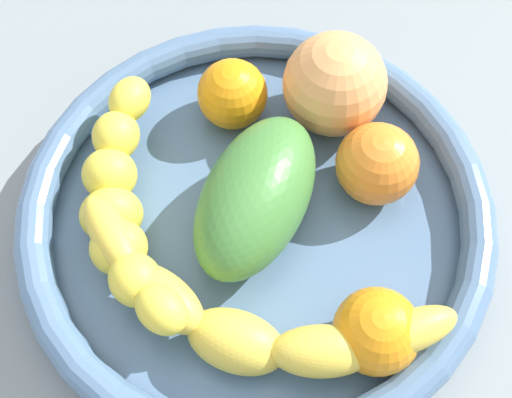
# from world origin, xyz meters

# --- Properties ---
(kitchen_counter) EXTENTS (1.20, 1.20, 0.03)m
(kitchen_counter) POSITION_xyz_m (0.00, 0.00, 0.01)
(kitchen_counter) COLOR gray
(kitchen_counter) RESTS_ON ground
(fruit_bowl) EXTENTS (0.34, 0.34, 0.04)m
(fruit_bowl) POSITION_xyz_m (0.00, 0.00, 0.05)
(fruit_bowl) COLOR slate
(fruit_bowl) RESTS_ON kitchen_counter
(banana_draped_left) EXTENTS (0.13, 0.17, 0.05)m
(banana_draped_left) POSITION_xyz_m (0.08, 0.04, 0.08)
(banana_draped_left) COLOR yellow
(banana_draped_left) RESTS_ON fruit_bowl
(banana_draped_right) EXTENTS (0.26, 0.09, 0.05)m
(banana_draped_right) POSITION_xyz_m (-0.02, 0.08, 0.07)
(banana_draped_right) COLOR yellow
(banana_draped_right) RESTS_ON fruit_bowl
(orange_front) EXTENTS (0.05, 0.05, 0.05)m
(orange_front) POSITION_xyz_m (0.05, -0.08, 0.07)
(orange_front) COLOR orange
(orange_front) RESTS_ON fruit_bowl
(orange_mid_left) EXTENTS (0.06, 0.06, 0.06)m
(orange_mid_left) POSITION_xyz_m (-0.10, 0.06, 0.07)
(orange_mid_left) COLOR orange
(orange_mid_left) RESTS_ON fruit_bowl
(orange_mid_right) EXTENTS (0.06, 0.06, 0.06)m
(orange_mid_right) POSITION_xyz_m (-0.07, -0.06, 0.08)
(orange_mid_right) COLOR orange
(orange_mid_right) RESTS_ON fruit_bowl
(mango_green) EXTENTS (0.07, 0.13, 0.07)m
(mango_green) POSITION_xyz_m (0.00, 0.00, 0.08)
(mango_green) COLOR #438239
(mango_green) RESTS_ON fruit_bowl
(peach_blush) EXTENTS (0.08, 0.08, 0.08)m
(peach_blush) POSITION_xyz_m (-0.02, -0.11, 0.09)
(peach_blush) COLOR #F4A45D
(peach_blush) RESTS_ON fruit_bowl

